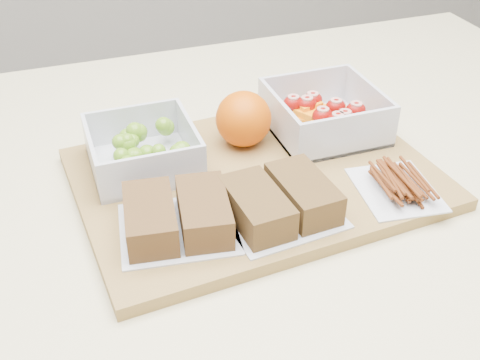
{
  "coord_description": "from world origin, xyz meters",
  "views": [
    {
      "loc": [
        -0.21,
        -0.54,
        1.33
      ],
      "look_at": [
        -0.02,
        -0.01,
        0.93
      ],
      "focal_mm": 45.0,
      "sensor_mm": 36.0,
      "label": 1
    }
  ],
  "objects_px": {
    "sandwich_bag_center": "(280,201)",
    "grape_container": "(145,150)",
    "sandwich_bag_left": "(177,216)",
    "pretzel_bag": "(397,182)",
    "cutting_board": "(256,178)",
    "fruit_container": "(324,116)",
    "orange": "(243,119)"
  },
  "relations": [
    {
      "from": "sandwich_bag_center",
      "to": "grape_container",
      "type": "bearing_deg",
      "value": 128.92
    },
    {
      "from": "sandwich_bag_left",
      "to": "pretzel_bag",
      "type": "bearing_deg",
      "value": -3.42
    },
    {
      "from": "grape_container",
      "to": "sandwich_bag_left",
      "type": "bearing_deg",
      "value": -87.42
    },
    {
      "from": "cutting_board",
      "to": "sandwich_bag_left",
      "type": "distance_m",
      "value": 0.14
    },
    {
      "from": "sandwich_bag_center",
      "to": "cutting_board",
      "type": "bearing_deg",
      "value": 87.14
    },
    {
      "from": "cutting_board",
      "to": "grape_container",
      "type": "relative_size",
      "value": 3.36
    },
    {
      "from": "fruit_container",
      "to": "sandwich_bag_left",
      "type": "distance_m",
      "value": 0.27
    },
    {
      "from": "cutting_board",
      "to": "sandwich_bag_left",
      "type": "relative_size",
      "value": 3.08
    },
    {
      "from": "pretzel_bag",
      "to": "sandwich_bag_left",
      "type": "bearing_deg",
      "value": 176.58
    },
    {
      "from": "orange",
      "to": "sandwich_bag_left",
      "type": "xyz_separation_m",
      "value": [
        -0.12,
        -0.14,
        -0.02
      ]
    },
    {
      "from": "fruit_container",
      "to": "orange",
      "type": "relative_size",
      "value": 1.91
    },
    {
      "from": "grape_container",
      "to": "orange",
      "type": "xyz_separation_m",
      "value": [
        0.13,
        0.01,
        0.01
      ]
    },
    {
      "from": "grape_container",
      "to": "orange",
      "type": "relative_size",
      "value": 1.75
    },
    {
      "from": "pretzel_bag",
      "to": "grape_container",
      "type": "bearing_deg",
      "value": 150.44
    },
    {
      "from": "grape_container",
      "to": "fruit_container",
      "type": "xyz_separation_m",
      "value": [
        0.24,
        0.0,
        -0.0
      ]
    },
    {
      "from": "grape_container",
      "to": "fruit_container",
      "type": "height_order",
      "value": "fruit_container"
    },
    {
      "from": "fruit_container",
      "to": "orange",
      "type": "height_order",
      "value": "orange"
    },
    {
      "from": "fruit_container",
      "to": "pretzel_bag",
      "type": "relative_size",
      "value": 1.19
    },
    {
      "from": "sandwich_bag_center",
      "to": "orange",
      "type": "bearing_deg",
      "value": 85.09
    },
    {
      "from": "grape_container",
      "to": "pretzel_bag",
      "type": "relative_size",
      "value": 1.09
    },
    {
      "from": "sandwich_bag_center",
      "to": "sandwich_bag_left",
      "type": "bearing_deg",
      "value": 173.77
    },
    {
      "from": "cutting_board",
      "to": "grape_container",
      "type": "bearing_deg",
      "value": 149.18
    },
    {
      "from": "sandwich_bag_left",
      "to": "pretzel_bag",
      "type": "relative_size",
      "value": 1.19
    },
    {
      "from": "grape_container",
      "to": "sandwich_bag_center",
      "type": "bearing_deg",
      "value": -51.08
    },
    {
      "from": "cutting_board",
      "to": "orange",
      "type": "xyz_separation_m",
      "value": [
        0.01,
        0.07,
        0.04
      ]
    },
    {
      "from": "sandwich_bag_left",
      "to": "pretzel_bag",
      "type": "xyz_separation_m",
      "value": [
        0.26,
        -0.02,
        -0.01
      ]
    },
    {
      "from": "cutting_board",
      "to": "orange",
      "type": "distance_m",
      "value": 0.08
    },
    {
      "from": "cutting_board",
      "to": "fruit_container",
      "type": "bearing_deg",
      "value": 23.87
    },
    {
      "from": "cutting_board",
      "to": "sandwich_bag_left",
      "type": "xyz_separation_m",
      "value": [
        -0.12,
        -0.07,
        0.03
      ]
    },
    {
      "from": "cutting_board",
      "to": "sandwich_bag_center",
      "type": "relative_size",
      "value": 3.15
    },
    {
      "from": "fruit_container",
      "to": "sandwich_bag_left",
      "type": "xyz_separation_m",
      "value": [
        -0.24,
        -0.14,
        -0.0
      ]
    },
    {
      "from": "orange",
      "to": "sandwich_bag_center",
      "type": "bearing_deg",
      "value": -94.91
    }
  ]
}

